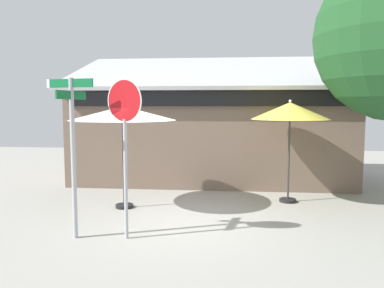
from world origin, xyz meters
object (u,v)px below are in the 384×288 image
(stop_sign, at_px, (125,127))
(patio_umbrella_mustard_center, at_px, (290,112))
(street_sign_post, at_px, (73,141))
(patio_umbrella_ivory_left, at_px, (123,114))

(stop_sign, relative_size, patio_umbrella_mustard_center, 1.13)
(street_sign_post, relative_size, patio_umbrella_ivory_left, 1.17)
(patio_umbrella_ivory_left, height_order, patio_umbrella_mustard_center, patio_umbrella_mustard_center)
(street_sign_post, bearing_deg, patio_umbrella_mustard_center, 35.44)
(stop_sign, distance_m, patio_umbrella_mustard_center, 4.74)
(patio_umbrella_mustard_center, bearing_deg, stop_sign, -138.12)
(stop_sign, bearing_deg, street_sign_post, -176.64)
(street_sign_post, height_order, patio_umbrella_ivory_left, street_sign_post)
(stop_sign, height_order, patio_umbrella_mustard_center, stop_sign)
(street_sign_post, distance_m, stop_sign, 1.03)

